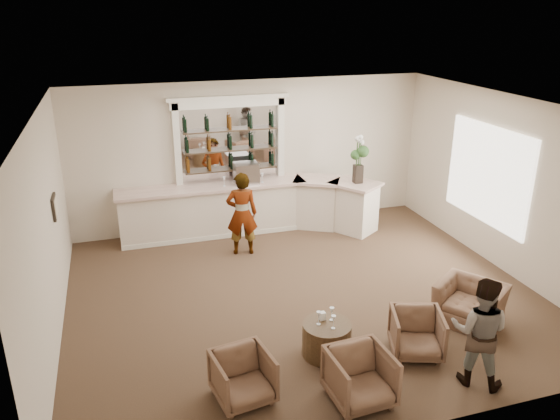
# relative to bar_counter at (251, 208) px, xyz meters

# --- Properties ---
(ground) EXTENTS (8.00, 8.00, 0.00)m
(ground) POSITION_rel_bar_counter_xyz_m (0.16, -3.00, -0.57)
(ground) COLOR brown
(ground) RESTS_ON ground
(room_shell) EXTENTS (8.04, 7.02, 3.32)m
(room_shell) POSITION_rel_bar_counter_xyz_m (0.33, -2.29, 1.77)
(room_shell) COLOR beige
(room_shell) RESTS_ON ground
(bar_counter) EXTENTS (5.72, 1.80, 1.14)m
(bar_counter) POSITION_rel_bar_counter_xyz_m (0.00, 0.00, 0.00)
(bar_counter) COLOR white
(bar_counter) RESTS_ON ground
(back_bar_alcove) EXTENTS (2.64, 0.25, 3.00)m
(back_bar_alcove) POSITION_rel_bar_counter_xyz_m (-0.34, 0.41, 1.46)
(back_bar_alcove) COLOR white
(back_bar_alcove) RESTS_ON ground
(cocktail_table) EXTENTS (0.71, 0.71, 0.50)m
(cocktail_table) POSITION_rel_bar_counter_xyz_m (-0.09, -4.77, -0.32)
(cocktail_table) COLOR #513923
(cocktail_table) RESTS_ON ground
(sommelier) EXTENTS (0.69, 0.52, 1.72)m
(sommelier) POSITION_rel_bar_counter_xyz_m (-0.45, -1.03, 0.29)
(sommelier) COLOR gray
(sommelier) RESTS_ON ground
(guest) EXTENTS (0.96, 0.94, 1.56)m
(guest) POSITION_rel_bar_counter_xyz_m (1.59, -5.93, 0.20)
(guest) COLOR gray
(guest) RESTS_ON ground
(armchair_left) EXTENTS (0.82, 0.83, 0.67)m
(armchair_left) POSITION_rel_bar_counter_xyz_m (-1.48, -5.36, -0.24)
(armchair_left) COLOR brown
(armchair_left) RESTS_ON ground
(armchair_center) EXTENTS (0.80, 0.82, 0.71)m
(armchair_center) POSITION_rel_bar_counter_xyz_m (-0.06, -5.84, -0.22)
(armchair_center) COLOR brown
(armchair_center) RESTS_ON ground
(armchair_right) EXTENTS (0.92, 0.93, 0.67)m
(armchair_right) POSITION_rel_bar_counter_xyz_m (1.16, -5.15, -0.24)
(armchair_right) COLOR brown
(armchair_right) RESTS_ON ground
(armchair_far) EXTENTS (1.28, 1.32, 0.65)m
(armchair_far) POSITION_rel_bar_counter_xyz_m (2.43, -4.62, -0.25)
(armchair_far) COLOR brown
(armchair_far) RESTS_ON ground
(espresso_machine) EXTENTS (0.52, 0.44, 0.45)m
(espresso_machine) POSITION_rel_bar_counter_xyz_m (-0.08, 0.06, 0.79)
(espresso_machine) COLOR silver
(espresso_machine) RESTS_ON bar_counter
(flower_vase) EXTENTS (0.28, 0.28, 1.06)m
(flower_vase) POSITION_rel_bar_counter_xyz_m (2.26, -0.63, 1.17)
(flower_vase) COLOR black
(flower_vase) RESTS_ON bar_counter
(wine_glass_bar_left) EXTENTS (0.07, 0.07, 0.21)m
(wine_glass_bar_left) POSITION_rel_bar_counter_xyz_m (-0.59, -0.01, 0.67)
(wine_glass_bar_left) COLOR white
(wine_glass_bar_left) RESTS_ON bar_counter
(wine_glass_bar_right) EXTENTS (0.07, 0.07, 0.21)m
(wine_glass_bar_right) POSITION_rel_bar_counter_xyz_m (0.27, 0.01, 0.67)
(wine_glass_bar_right) COLOR white
(wine_glass_bar_right) RESTS_ON bar_counter
(wine_glass_tbl_a) EXTENTS (0.07, 0.07, 0.21)m
(wine_glass_tbl_a) POSITION_rel_bar_counter_xyz_m (-0.21, -4.74, 0.03)
(wine_glass_tbl_a) COLOR white
(wine_glass_tbl_a) RESTS_ON cocktail_table
(wine_glass_tbl_b) EXTENTS (0.07, 0.07, 0.21)m
(wine_glass_tbl_b) POSITION_rel_bar_counter_xyz_m (0.01, -4.69, 0.03)
(wine_glass_tbl_b) COLOR white
(wine_glass_tbl_b) RESTS_ON cocktail_table
(wine_glass_tbl_c) EXTENTS (0.07, 0.07, 0.21)m
(wine_glass_tbl_c) POSITION_rel_bar_counter_xyz_m (-0.05, -4.90, 0.03)
(wine_glass_tbl_c) COLOR white
(wine_glass_tbl_c) RESTS_ON cocktail_table
(napkin_holder) EXTENTS (0.08, 0.08, 0.12)m
(napkin_holder) POSITION_rel_bar_counter_xyz_m (-0.11, -4.63, -0.01)
(napkin_holder) COLOR white
(napkin_holder) RESTS_ON cocktail_table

